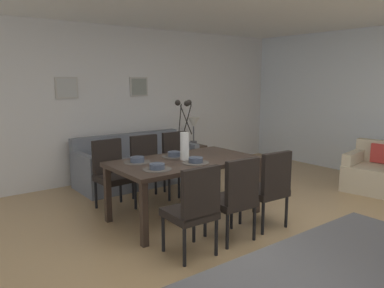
# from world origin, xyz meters

# --- Properties ---
(ground_plane) EXTENTS (9.00, 9.00, 0.00)m
(ground_plane) POSITION_xyz_m (0.00, 0.00, 0.00)
(ground_plane) COLOR tan
(back_wall_panel) EXTENTS (9.00, 0.10, 2.60)m
(back_wall_panel) POSITION_xyz_m (0.00, 3.25, 1.30)
(back_wall_panel) COLOR silver
(back_wall_panel) RESTS_ON ground
(dining_table) EXTENTS (1.80, 0.99, 0.74)m
(dining_table) POSITION_xyz_m (-0.20, 0.94, 0.67)
(dining_table) COLOR #33261E
(dining_table) RESTS_ON ground
(dining_chair_near_left) EXTENTS (0.45, 0.45, 0.92)m
(dining_chair_near_left) POSITION_xyz_m (-0.77, 0.01, 0.51)
(dining_chair_near_left) COLOR black
(dining_chair_near_left) RESTS_ON ground
(dining_chair_near_right) EXTENTS (0.47, 0.47, 0.92)m
(dining_chair_near_right) POSITION_xyz_m (-0.77, 1.82, 0.51)
(dining_chair_near_right) COLOR black
(dining_chair_near_right) RESTS_ON ground
(dining_chair_far_left) EXTENTS (0.46, 0.46, 0.92)m
(dining_chair_far_left) POSITION_xyz_m (-0.21, 0.03, 0.51)
(dining_chair_far_left) COLOR black
(dining_chair_far_left) RESTS_ON ground
(dining_chair_far_right) EXTENTS (0.45, 0.45, 0.92)m
(dining_chair_far_right) POSITION_xyz_m (-0.19, 1.85, 0.51)
(dining_chair_far_right) COLOR black
(dining_chair_far_right) RESTS_ON ground
(dining_chair_mid_left) EXTENTS (0.46, 0.46, 0.92)m
(dining_chair_mid_left) POSITION_xyz_m (0.36, 0.06, 0.51)
(dining_chair_mid_left) COLOR black
(dining_chair_mid_left) RESTS_ON ground
(dining_chair_mid_right) EXTENTS (0.44, 0.44, 0.92)m
(dining_chair_mid_right) POSITION_xyz_m (0.36, 1.86, 0.51)
(dining_chair_mid_right) COLOR black
(dining_chair_mid_right) RESTS_ON ground
(centerpiece_vase) EXTENTS (0.21, 0.23, 0.73)m
(centerpiece_vase) POSITION_xyz_m (-0.20, 0.94, 1.02)
(centerpiece_vase) COLOR white
(centerpiece_vase) RESTS_ON dining_table
(placemat_near_left) EXTENTS (0.32, 0.32, 0.01)m
(placemat_near_left) POSITION_xyz_m (-0.74, 0.71, 0.74)
(placemat_near_left) COLOR #4C4742
(placemat_near_left) RESTS_ON dining_table
(bowl_near_left) EXTENTS (0.17, 0.17, 0.07)m
(bowl_near_left) POSITION_xyz_m (-0.74, 0.71, 0.78)
(bowl_near_left) COLOR #475166
(bowl_near_left) RESTS_ON dining_table
(placemat_near_right) EXTENTS (0.32, 0.32, 0.01)m
(placemat_near_right) POSITION_xyz_m (-0.74, 1.16, 0.74)
(placemat_near_right) COLOR #4C4742
(placemat_near_right) RESTS_ON dining_table
(bowl_near_right) EXTENTS (0.17, 0.17, 0.07)m
(bowl_near_right) POSITION_xyz_m (-0.74, 1.16, 0.78)
(bowl_near_right) COLOR #475166
(bowl_near_right) RESTS_ON dining_table
(placemat_far_left) EXTENTS (0.32, 0.32, 0.01)m
(placemat_far_left) POSITION_xyz_m (-0.20, 0.71, 0.74)
(placemat_far_left) COLOR #4C4742
(placemat_far_left) RESTS_ON dining_table
(bowl_far_left) EXTENTS (0.17, 0.17, 0.07)m
(bowl_far_left) POSITION_xyz_m (-0.20, 0.71, 0.78)
(bowl_far_left) COLOR #475166
(bowl_far_left) RESTS_ON dining_table
(placemat_far_right) EXTENTS (0.32, 0.32, 0.01)m
(placemat_far_right) POSITION_xyz_m (-0.20, 1.16, 0.74)
(placemat_far_right) COLOR #4C4742
(placemat_far_right) RESTS_ON dining_table
(bowl_far_right) EXTENTS (0.17, 0.17, 0.07)m
(bowl_far_right) POSITION_xyz_m (-0.20, 1.16, 0.78)
(bowl_far_right) COLOR #475166
(bowl_far_right) RESTS_ON dining_table
(sofa) EXTENTS (1.96, 0.84, 0.80)m
(sofa) POSITION_xyz_m (0.08, 2.70, 0.28)
(sofa) COLOR slate
(sofa) RESTS_ON ground
(side_table) EXTENTS (0.36, 0.36, 0.52)m
(side_table) POSITION_xyz_m (1.25, 2.65, 0.26)
(side_table) COLOR #3D2D23
(side_table) RESTS_ON ground
(table_lamp) EXTENTS (0.22, 0.22, 0.51)m
(table_lamp) POSITION_xyz_m (1.25, 2.65, 0.89)
(table_lamp) COLOR #4C4C51
(table_lamp) RESTS_ON side_table
(armchair) EXTENTS (0.93, 0.93, 0.75)m
(armchair) POSITION_xyz_m (2.85, 0.06, 0.29)
(armchair) COLOR beige
(armchair) RESTS_ON ground
(framed_picture_left) EXTENTS (0.35, 0.03, 0.34)m
(framed_picture_left) POSITION_xyz_m (-0.84, 3.18, 1.58)
(framed_picture_left) COLOR #B2ADA3
(framed_picture_center) EXTENTS (0.35, 0.03, 0.33)m
(framed_picture_center) POSITION_xyz_m (0.44, 3.18, 1.58)
(framed_picture_center) COLOR #B2ADA3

